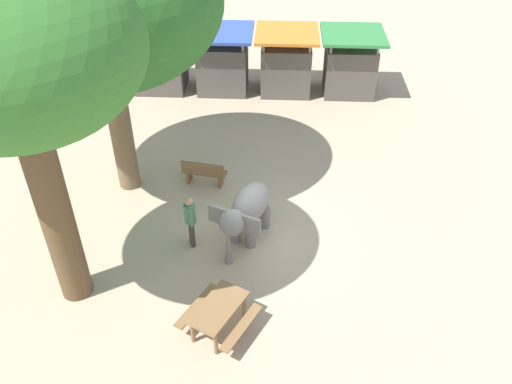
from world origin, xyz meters
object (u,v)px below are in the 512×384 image
shade_tree_secondary (8,54)px  market_stall_blue (223,64)px  elephant (246,211)px  market_stall_white (160,62)px  market_stall_green (350,66)px  person_handler (190,218)px  wooden_bench (204,172)px  market_stall_orange (286,65)px  shade_tree_main (98,2)px  picnic_table_near (218,312)px

shade_tree_secondary → market_stall_blue: (2.59, 11.49, -5.18)m
elephant → shade_tree_secondary: bearing=-38.9°
market_stall_white → market_stall_green: same height
person_handler → market_stall_blue: (-0.07, 9.63, 0.19)m
wooden_bench → market_stall_white: (-2.65, 6.82, 0.67)m
person_handler → market_stall_white: market_stall_white is taller
elephant → market_stall_green: bearing=-177.8°
wooden_bench → market_stall_green: size_ratio=0.57×
shade_tree_secondary → market_stall_orange: 13.63m
shade_tree_main → shade_tree_secondary: size_ratio=0.99×
picnic_table_near → market_stall_green: market_stall_green is taller
market_stall_blue → market_stall_green: 5.20m
person_handler → market_stall_white: 9.99m
market_stall_orange → elephant: bearing=-96.3°
person_handler → market_stall_orange: size_ratio=0.64×
wooden_bench → market_stall_orange: market_stall_orange is taller
elephant → picnic_table_near: elephant is taller
market_stall_green → market_stall_orange: bearing=180.0°
person_handler → market_stall_green: market_stall_green is taller
market_stall_white → shade_tree_secondary: bearing=-90.0°
elephant → market_stall_white: (-4.17, 9.32, 0.14)m
shade_tree_secondary → market_stall_white: 12.60m
shade_tree_main → picnic_table_near: size_ratio=4.04×
shade_tree_main → picnic_table_near: (3.46, -5.58, -5.22)m
wooden_bench → picnic_table_near: bearing=-69.4°
person_handler → market_stall_white: size_ratio=0.64×
market_stall_blue → market_stall_green: bearing=0.0°
shade_tree_main → wooden_bench: (2.39, 0.10, -5.34)m
person_handler → market_stall_orange: (2.53, 9.63, 0.19)m
shade_tree_main → picnic_table_near: 8.39m
picnic_table_near → wooden_bench: bearing=-141.4°
picnic_table_near → market_stall_green: size_ratio=0.80×
elephant → wooden_bench: bearing=-125.2°
person_handler → market_stall_green: size_ratio=0.64×
shade_tree_secondary → market_stall_green: size_ratio=3.28×
market_stall_white → market_stall_blue: bearing=0.0°
market_stall_orange → person_handler: bearing=-104.7°
elephant → market_stall_white: bearing=-132.3°
elephant → market_stall_blue: 9.45m
elephant → market_stall_orange: 9.37m
wooden_bench → person_handler: bearing=-79.6°
market_stall_white → market_stall_orange: bearing=0.0°
picnic_table_near → market_stall_orange: size_ratio=0.80×
person_handler → market_stall_blue: size_ratio=0.64×
shade_tree_main → market_stall_orange: (4.94, 6.93, -4.67)m
elephant → market_stall_blue: size_ratio=0.89×
wooden_bench → market_stall_orange: bearing=79.5°
person_handler → market_stall_blue: 9.63m
shade_tree_main → market_stall_orange: 9.71m
shade_tree_secondary → wooden_bench: shade_tree_secondary is taller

